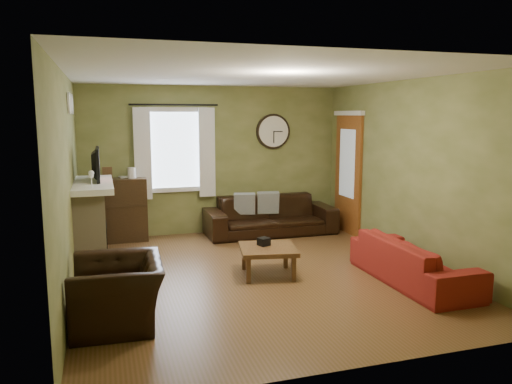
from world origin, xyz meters
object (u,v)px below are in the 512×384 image
object	(u,v)px
bookshelf	(119,210)
sofa_red	(413,261)
coffee_table	(268,261)
sofa_brown	(270,215)
armchair	(118,292)

from	to	relation	value
bookshelf	sofa_red	distance (m)	4.75
bookshelf	coffee_table	size ratio (longest dim) A/B	1.47
sofa_brown	sofa_red	xyz separation A→B (m)	(0.88, -3.00, -0.05)
bookshelf	sofa_brown	bearing A→B (deg)	-5.73
coffee_table	sofa_brown	bearing A→B (deg)	70.35
bookshelf	coffee_table	bearing A→B (deg)	-53.77
sofa_brown	coffee_table	size ratio (longest dim) A/B	3.17
sofa_brown	sofa_red	size ratio (longest dim) A/B	1.19
armchair	coffee_table	world-z (taller)	armchair
sofa_red	coffee_table	size ratio (longest dim) A/B	2.66
bookshelf	armchair	xyz separation A→B (m)	(-0.15, -3.46, -0.20)
bookshelf	sofa_brown	size ratio (longest dim) A/B	0.46
bookshelf	armchair	size ratio (longest dim) A/B	1.04
bookshelf	sofa_brown	xyz separation A→B (m)	(2.57, -0.26, -0.19)
armchair	sofa_brown	bearing A→B (deg)	141.68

